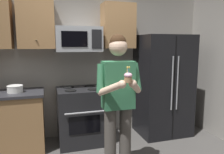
# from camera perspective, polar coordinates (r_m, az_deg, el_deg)

# --- Properties ---
(wall_back) EXTENTS (4.40, 0.10, 2.60)m
(wall_back) POSITION_cam_1_polar(r_m,az_deg,el_deg) (3.97, -7.03, 3.59)
(wall_back) COLOR gray
(wall_back) RESTS_ON ground
(oven_range) EXTENTS (0.76, 0.70, 0.93)m
(oven_range) POSITION_cam_1_polar(r_m,az_deg,el_deg) (3.74, -8.03, -9.91)
(oven_range) COLOR black
(oven_range) RESTS_ON ground
(microwave) EXTENTS (0.74, 0.41, 0.40)m
(microwave) POSITION_cam_1_polar(r_m,az_deg,el_deg) (3.66, -8.75, 9.71)
(microwave) COLOR #9EA0A5
(refrigerator) EXTENTS (0.90, 0.75, 1.80)m
(refrigerator) POSITION_cam_1_polar(r_m,az_deg,el_deg) (4.08, 13.20, -2.10)
(refrigerator) COLOR black
(refrigerator) RESTS_ON ground
(cabinet_row_upper) EXTENTS (2.78, 0.36, 0.76)m
(cabinet_row_upper) POSITION_cam_1_polar(r_m,az_deg,el_deg) (3.69, -18.05, 12.97)
(cabinet_row_upper) COLOR #9E7247
(bowl_large_white) EXTENTS (0.23, 0.23, 0.11)m
(bowl_large_white) POSITION_cam_1_polar(r_m,az_deg,el_deg) (3.60, -24.00, -2.80)
(bowl_large_white) COLOR white
(bowl_large_white) RESTS_ON counter_left
(person) EXTENTS (0.60, 0.48, 1.76)m
(person) POSITION_cam_1_polar(r_m,az_deg,el_deg) (2.69, 1.65, -5.34)
(person) COLOR #4C4742
(person) RESTS_ON ground
(cupcake) EXTENTS (0.09, 0.09, 0.17)m
(cupcake) POSITION_cam_1_polar(r_m,az_deg,el_deg) (2.33, 4.26, -0.07)
(cupcake) COLOR #A87F56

